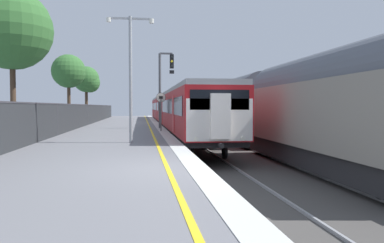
# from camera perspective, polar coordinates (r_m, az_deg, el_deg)

# --- Properties ---
(ground) EXTENTS (17.40, 110.00, 1.21)m
(ground) POSITION_cam_1_polar(r_m,az_deg,el_deg) (10.43, 13.21, -9.77)
(ground) COLOR slate
(commuter_train_at_platform) EXTENTS (2.83, 42.91, 3.81)m
(commuter_train_at_platform) POSITION_cam_1_polar(r_m,az_deg,el_deg) (36.17, -2.73, 1.79)
(commuter_train_at_platform) COLOR maroon
(commuter_train_at_platform) RESTS_ON ground
(freight_train_adjacent_track) EXTENTS (2.60, 40.87, 4.58)m
(freight_train_adjacent_track) POSITION_cam_1_polar(r_m,az_deg,el_deg) (28.65, 6.72, 2.13)
(freight_train_adjacent_track) COLOR #232326
(freight_train_adjacent_track) RESTS_ON ground
(signal_gantry) EXTENTS (1.10, 0.24, 5.37)m
(signal_gantry) POSITION_cam_1_polar(r_m,az_deg,el_deg) (27.36, -4.27, 5.99)
(signal_gantry) COLOR #47474C
(signal_gantry) RESTS_ON ground
(speed_limit_sign) EXTENTS (0.59, 0.08, 2.42)m
(speed_limit_sign) POSITION_cam_1_polar(r_m,az_deg,el_deg) (24.05, -4.66, 2.24)
(speed_limit_sign) COLOR #59595B
(speed_limit_sign) RESTS_ON ground
(platform_lamp_mid) EXTENTS (2.00, 0.20, 5.39)m
(platform_lamp_mid) POSITION_cam_1_polar(r_m,az_deg,el_deg) (16.64, -9.16, 7.89)
(platform_lamp_mid) COLOR #93999E
(platform_lamp_mid) RESTS_ON ground
(background_tree_left) EXTENTS (3.16, 3.16, 6.48)m
(background_tree_left) POSITION_cam_1_polar(r_m,az_deg,el_deg) (38.25, -18.06, 7.00)
(background_tree_left) COLOR #473323
(background_tree_left) RESTS_ON ground
(background_tree_centre) EXTENTS (2.96, 2.88, 6.03)m
(background_tree_centre) POSITION_cam_1_polar(r_m,az_deg,el_deg) (44.36, -15.35, 5.91)
(background_tree_centre) COLOR #473323
(background_tree_centre) RESTS_ON ground
(background_tree_right) EXTENTS (4.57, 4.57, 8.24)m
(background_tree_right) POSITION_cam_1_polar(r_m,az_deg,el_deg) (24.68, -25.16, 11.96)
(background_tree_right) COLOR #473323
(background_tree_right) RESTS_ON ground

